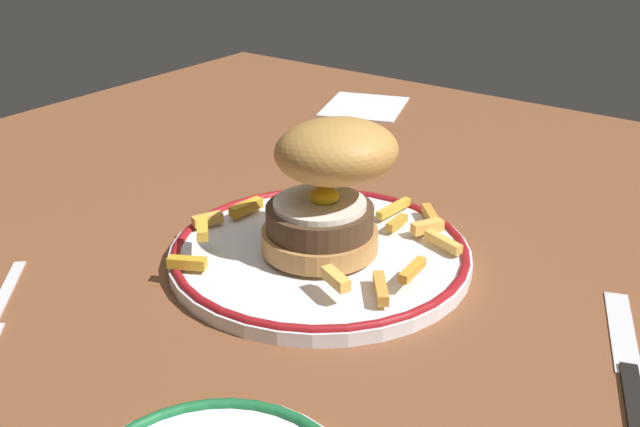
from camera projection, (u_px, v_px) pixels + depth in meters
ground_plane at (312, 255)px, 70.17cm from camera, size 112.94×108.18×4.00cm
dinner_plate at (320, 252)px, 64.58cm from camera, size 26.38×26.38×1.60cm
burger at (329, 183)px, 61.25cm from camera, size 14.58×14.40×12.12cm
fries_pile at (329, 231)px, 65.06cm from camera, size 22.63×22.88×2.68cm
knife at (629, 368)px, 50.53cm from camera, size 7.74×17.38×0.70cm
napkin at (365, 106)px, 106.70cm from camera, size 14.43×15.36×0.40cm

